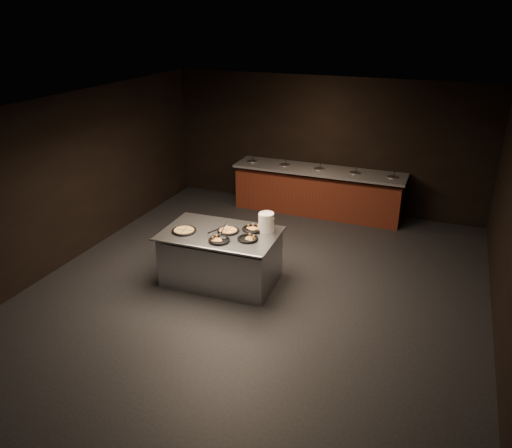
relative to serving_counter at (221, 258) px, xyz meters
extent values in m
cube|color=black|center=(0.66, -0.04, -0.43)|extent=(7.00, 8.00, 0.01)
cube|color=black|center=(0.66, -0.04, 2.48)|extent=(7.00, 8.00, 0.01)
cube|color=black|center=(0.66, 3.97, 1.03)|extent=(7.00, 0.01, 2.90)
cube|color=black|center=(0.66, -4.04, 1.03)|extent=(7.00, 0.01, 2.90)
cube|color=black|center=(-2.84, -0.04, 1.03)|extent=(0.01, 8.00, 2.90)
cube|color=#5C2415|center=(0.66, 3.54, 0.00)|extent=(3.60, 0.75, 0.85)
cube|color=slate|center=(0.66, 3.54, 0.55)|extent=(3.70, 0.83, 0.05)
cube|color=#371B0C|center=(0.66, 3.54, -0.38)|extent=(3.60, 0.69, 0.08)
cylinder|color=#B4B6BC|center=(-0.89, 3.54, 0.56)|extent=(0.22, 0.22, 0.08)
cylinder|color=#4A6B2A|center=(-0.89, 3.54, 0.58)|extent=(0.19, 0.19, 0.02)
cylinder|color=black|center=(-0.86, 3.52, 0.67)|extent=(0.04, 0.10, 0.19)
cylinder|color=#B4B6BC|center=(-0.11, 3.54, 0.56)|extent=(0.22, 0.22, 0.08)
cylinder|color=#4A6B2A|center=(-0.11, 3.54, 0.58)|extent=(0.19, 0.19, 0.02)
cylinder|color=black|center=(-0.08, 3.52, 0.67)|extent=(0.04, 0.10, 0.19)
cylinder|color=#B4B6BC|center=(0.66, 3.54, 0.56)|extent=(0.22, 0.22, 0.08)
cylinder|color=#4A6B2A|center=(0.66, 3.54, 0.58)|extent=(0.19, 0.19, 0.02)
cylinder|color=black|center=(0.69, 3.52, 0.67)|extent=(0.04, 0.10, 0.19)
cylinder|color=#B4B6BC|center=(1.44, 3.54, 0.56)|extent=(0.22, 0.22, 0.08)
cylinder|color=#4A6B2A|center=(1.44, 3.54, 0.58)|extent=(0.19, 0.19, 0.02)
cylinder|color=black|center=(1.47, 3.52, 0.67)|extent=(0.04, 0.10, 0.19)
cylinder|color=#B4B6BC|center=(2.21, 3.54, 0.56)|extent=(0.22, 0.22, 0.08)
cylinder|color=#4A6B2A|center=(2.21, 3.54, 0.58)|extent=(0.19, 0.19, 0.02)
cylinder|color=black|center=(2.24, 3.52, 0.67)|extent=(0.04, 0.10, 0.19)
cube|color=#B4B6BC|center=(0.00, 0.00, -0.03)|extent=(1.81, 1.14, 0.80)
cube|color=#B4B6BC|center=(0.00, 0.00, 0.44)|extent=(1.89, 1.23, 0.04)
cylinder|color=#B4B6BC|center=(0.00, -0.58, 0.44)|extent=(1.85, 0.11, 0.04)
cylinder|color=white|center=(0.67, 0.30, 0.62)|extent=(0.25, 0.25, 0.31)
cylinder|color=black|center=(-0.55, -0.19, 0.47)|extent=(0.37, 0.37, 0.01)
torus|color=black|center=(-0.55, -0.19, 0.48)|extent=(0.39, 0.39, 0.04)
torus|color=#9B6328|center=(-0.55, -0.19, 0.48)|extent=(0.33, 0.33, 0.03)
cylinder|color=tan|center=(-0.55, -0.19, 0.48)|extent=(0.29, 0.29, 0.02)
cube|color=black|center=(-0.55, -0.19, 0.49)|extent=(0.05, 0.29, 0.00)
cube|color=black|center=(-0.55, -0.19, 0.49)|extent=(0.29, 0.05, 0.00)
cylinder|color=black|center=(0.11, 0.07, 0.47)|extent=(0.33, 0.33, 0.01)
torus|color=black|center=(0.11, 0.07, 0.48)|extent=(0.36, 0.36, 0.04)
torus|color=#9B6328|center=(0.11, 0.07, 0.48)|extent=(0.29, 0.29, 0.03)
cylinder|color=tan|center=(0.11, 0.07, 0.48)|extent=(0.25, 0.25, 0.02)
cube|color=black|center=(0.11, 0.07, 0.49)|extent=(0.02, 0.25, 0.00)
cube|color=black|center=(0.11, 0.07, 0.49)|extent=(0.25, 0.02, 0.00)
cylinder|color=black|center=(0.45, 0.28, 0.47)|extent=(0.32, 0.32, 0.01)
torus|color=black|center=(0.45, 0.28, 0.48)|extent=(0.35, 0.35, 0.04)
cylinder|color=black|center=(0.13, -0.31, 0.47)|extent=(0.31, 0.31, 0.01)
torus|color=black|center=(0.13, -0.31, 0.48)|extent=(0.34, 0.34, 0.04)
cylinder|color=black|center=(0.51, -0.09, 0.47)|extent=(0.30, 0.30, 0.01)
torus|color=black|center=(0.51, -0.09, 0.48)|extent=(0.33, 0.33, 0.04)
cube|color=#B4B6BC|center=(0.06, 0.16, 0.48)|extent=(0.09, 0.11, 0.00)
cylinder|color=black|center=(0.06, 0.01, 0.56)|extent=(0.02, 0.19, 0.12)
cylinder|color=#B4B6BC|center=(0.06, 0.09, 0.51)|extent=(0.01, 0.10, 0.07)
cube|color=#B4B6BC|center=(0.14, -0.19, 0.48)|extent=(0.11, 0.09, 0.00)
cylinder|color=black|center=(-0.02, -0.20, 0.56)|extent=(0.21, 0.03, 0.12)
cylinder|color=#B4B6BC|center=(0.06, -0.19, 0.51)|extent=(0.11, 0.02, 0.08)
camera|label=1|loc=(3.22, -6.54, 3.76)|focal=35.00mm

